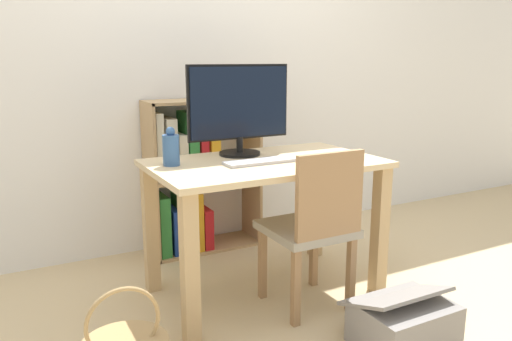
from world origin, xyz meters
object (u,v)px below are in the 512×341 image
object	(u,v)px
vase	(171,149)
bookshelf	(188,181)
keyboard	(263,161)
chair	(314,225)
monitor	(239,106)
storage_box	(403,322)

from	to	relation	value
vase	bookshelf	world-z (taller)	bookshelf
keyboard	chair	xyz separation A→B (m)	(0.15, -0.24, -0.29)
monitor	storage_box	xyz separation A→B (m)	(0.33, -0.96, -0.88)
storage_box	chair	bearing A→B (deg)	110.10
chair	keyboard	bearing A→B (deg)	131.64
storage_box	monitor	bearing A→B (deg)	108.92
monitor	bookshelf	xyz separation A→B (m)	(-0.10, 0.54, -0.52)
monitor	vase	xyz separation A→B (m)	(-0.42, -0.09, -0.18)
bookshelf	monitor	bearing A→B (deg)	-79.19
keyboard	bookshelf	bearing A→B (deg)	97.98
chair	storage_box	bearing A→B (deg)	-60.14
vase	bookshelf	size ratio (longest dim) A/B	0.19
bookshelf	storage_box	distance (m)	1.60
keyboard	storage_box	distance (m)	0.99
chair	bookshelf	xyz separation A→B (m)	(-0.26, 1.04, 0.02)
chair	monitor	bearing A→B (deg)	117.58
storage_box	bookshelf	bearing A→B (deg)	106.06
keyboard	vase	world-z (taller)	vase
vase	keyboard	bearing A→B (deg)	-20.34
chair	bookshelf	world-z (taller)	bookshelf
keyboard	storage_box	bearing A→B (deg)	-65.56
monitor	storage_box	size ratio (longest dim) A/B	1.42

